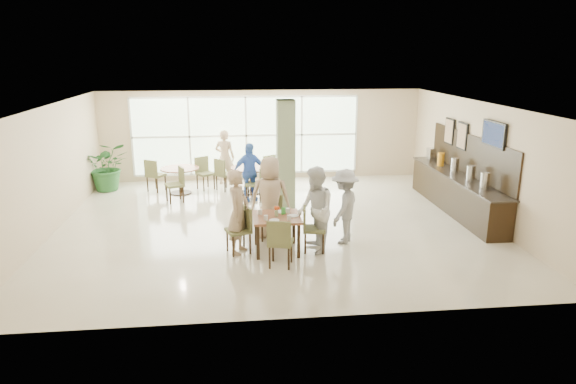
{
  "coord_description": "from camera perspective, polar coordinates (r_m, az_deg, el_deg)",
  "views": [
    {
      "loc": [
        -0.92,
        -11.51,
        3.96
      ],
      "look_at": [
        0.2,
        -1.2,
        1.1
      ],
      "focal_mm": 32.0,
      "sensor_mm": 36.0,
      "label": 1
    }
  ],
  "objects": [
    {
      "name": "potted_plant",
      "position": [
        15.85,
        -19.41,
        2.72
      ],
      "size": [
        1.48,
        1.48,
        1.43
      ],
      "primitive_type": "imported",
      "rotation": [
        0.0,
        0.0,
        0.16
      ],
      "color": "#255E29",
      "rests_on": "ground"
    },
    {
      "name": "ground",
      "position": [
        12.21,
        -1.54,
        -3.52
      ],
      "size": [
        10.0,
        10.0,
        0.0
      ],
      "primitive_type": "plane",
      "color": "beige",
      "rests_on": "ground"
    },
    {
      "name": "chairs_table_right",
      "position": [
        14.78,
        -4.13,
        1.73
      ],
      "size": [
        2.07,
        1.92,
        0.95
      ],
      "color": "brown",
      "rests_on": "ground"
    },
    {
      "name": "framed_art_b",
      "position": [
        14.7,
        17.5,
        6.45
      ],
      "size": [
        0.05,
        0.55,
        0.7
      ],
      "color": "black",
      "rests_on": "ground"
    },
    {
      "name": "tabletop_clutter",
      "position": [
        10.3,
        -1.1,
        -2.4
      ],
      "size": [
        0.79,
        0.75,
        0.21
      ],
      "color": "white",
      "rests_on": "main_table"
    },
    {
      "name": "teen_left",
      "position": [
        10.29,
        -5.54,
        -2.21
      ],
      "size": [
        0.61,
        0.73,
        1.71
      ],
      "primitive_type": "imported",
      "rotation": [
        0.0,
        0.0,
        1.19
      ],
      "color": "tan",
      "rests_on": "ground"
    },
    {
      "name": "adult_a",
      "position": [
        13.93,
        -4.34,
        2.23
      ],
      "size": [
        1.05,
        0.81,
        1.59
      ],
      "primitive_type": "imported",
      "rotation": [
        0.0,
        0.0,
        0.34
      ],
      "color": "#4574D0",
      "rests_on": "ground"
    },
    {
      "name": "teen_standing",
      "position": [
        10.87,
        6.28,
        -1.59
      ],
      "size": [
        1.03,
        1.19,
        1.6
      ],
      "primitive_type": "imported",
      "rotation": [
        0.0,
        0.0,
        -2.1
      ],
      "color": "#969698",
      "rests_on": "ground"
    },
    {
      "name": "wall_tv",
      "position": [
        12.52,
        21.9,
        5.99
      ],
      "size": [
        0.06,
        1.0,
        0.58
      ],
      "color": "black",
      "rests_on": "ground"
    },
    {
      "name": "chairs_table_left",
      "position": [
        14.93,
        -12.03,
        1.57
      ],
      "size": [
        2.05,
        1.85,
        0.95
      ],
      "color": "brown",
      "rests_on": "ground"
    },
    {
      "name": "room_shell",
      "position": [
        11.77,
        -1.6,
        4.35
      ],
      "size": [
        10.0,
        10.0,
        10.0
      ],
      "color": "white",
      "rests_on": "ground"
    },
    {
      "name": "chairs_main_table",
      "position": [
        10.39,
        -1.33,
        -4.19
      ],
      "size": [
        2.08,
        1.98,
        0.95
      ],
      "color": "brown",
      "rests_on": "ground"
    },
    {
      "name": "framed_art_a",
      "position": [
        13.98,
        18.79,
        5.91
      ],
      "size": [
        0.05,
        0.55,
        0.7
      ],
      "color": "black",
      "rests_on": "ground"
    },
    {
      "name": "main_table",
      "position": [
        10.36,
        -1.28,
        -3.19
      ],
      "size": [
        0.95,
        0.95,
        0.75
      ],
      "color": "brown",
      "rests_on": "ground"
    },
    {
      "name": "adult_standing",
      "position": [
        15.73,
        -7.04,
        3.86
      ],
      "size": [
        0.71,
        0.57,
        1.68
      ],
      "primitive_type": "imported",
      "rotation": [
        0.0,
        0.0,
        2.83
      ],
      "color": "tan",
      "rests_on": "ground"
    },
    {
      "name": "round_table_right",
      "position": [
        14.75,
        -4.1,
        2.15
      ],
      "size": [
        1.17,
        1.17,
        0.75
      ],
      "color": "brown",
      "rests_on": "ground"
    },
    {
      "name": "buffet_counter",
      "position": [
        13.7,
        18.24,
        0.22
      ],
      "size": [
        0.64,
        4.7,
        1.95
      ],
      "color": "black",
      "rests_on": "ground"
    },
    {
      "name": "adult_b",
      "position": [
        14.78,
        -0.54,
        3.02
      ],
      "size": [
        1.18,
        1.6,
        1.58
      ],
      "primitive_type": "imported",
      "rotation": [
        0.0,
        0.0,
        -2.0
      ],
      "color": "white",
      "rests_on": "ground"
    },
    {
      "name": "window_bank",
      "position": [
        16.18,
        -4.66,
        6.26
      ],
      "size": [
        7.0,
        0.04,
        7.0
      ],
      "color": "silver",
      "rests_on": "ground"
    },
    {
      "name": "teen_far",
      "position": [
        11.09,
        -1.98,
        -0.62
      ],
      "size": [
        0.97,
        0.67,
        1.8
      ],
      "primitive_type": "imported",
      "rotation": [
        0.0,
        0.0,
        2.91
      ],
      "color": "tan",
      "rests_on": "ground"
    },
    {
      "name": "column",
      "position": [
        13.04,
        -0.27,
        4.09
      ],
      "size": [
        0.45,
        0.45,
        2.8
      ],
      "primitive_type": "cube",
      "color": "#5F6F4D",
      "rests_on": "ground"
    },
    {
      "name": "round_table_left",
      "position": [
        14.95,
        -11.91,
        1.97
      ],
      "size": [
        1.09,
        1.09,
        0.75
      ],
      "color": "brown",
      "rests_on": "ground"
    },
    {
      "name": "teen_right",
      "position": [
        10.29,
        3.05,
        -2.03
      ],
      "size": [
        0.76,
        0.93,
        1.76
      ],
      "primitive_type": "imported",
      "rotation": [
        0.0,
        0.0,
        -1.45
      ],
      "color": "white",
      "rests_on": "ground"
    }
  ]
}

